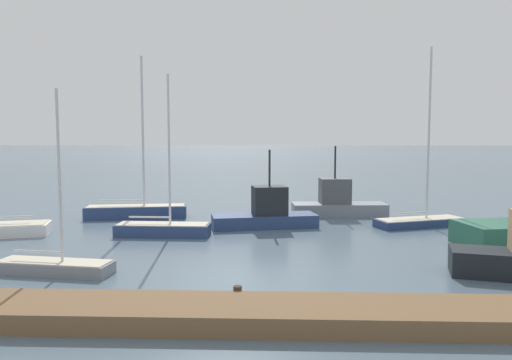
# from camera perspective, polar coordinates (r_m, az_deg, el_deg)

# --- Properties ---
(ground_plane) EXTENTS (600.00, 600.00, 0.00)m
(ground_plane) POSITION_cam_1_polar(r_m,az_deg,el_deg) (16.79, -1.41, -11.47)
(ground_plane) COLOR slate
(dock_pier) EXTENTS (27.82, 2.27, 0.63)m
(dock_pier) POSITION_cam_1_polar(r_m,az_deg,el_deg) (12.83, -2.60, -15.52)
(dock_pier) COLOR brown
(dock_pier) RESTS_ON ground_plane
(sailboat_0) EXTENTS (4.27, 1.66, 6.44)m
(sailboat_0) POSITION_cam_1_polar(r_m,az_deg,el_deg) (18.59, -22.83, -9.23)
(sailboat_0) COLOR gray
(sailboat_0) RESTS_ON ground_plane
(sailboat_1) EXTENTS (4.56, 1.45, 7.79)m
(sailboat_1) POSITION_cam_1_polar(r_m,az_deg,el_deg) (23.94, -10.97, -5.60)
(sailboat_1) COLOR navy
(sailboat_1) RESTS_ON ground_plane
(sailboat_2) EXTENTS (6.03, 2.28, 9.52)m
(sailboat_2) POSITION_cam_1_polar(r_m,az_deg,el_deg) (29.51, -14.00, -3.42)
(sailboat_2) COLOR navy
(sailboat_2) RESTS_ON ground_plane
(sailboat_5) EXTENTS (5.15, 3.02, 9.56)m
(sailboat_5) POSITION_cam_1_polar(r_m,az_deg,el_deg) (27.49, 18.89, -4.38)
(sailboat_5) COLOR navy
(sailboat_5) RESTS_ON ground_plane
(fishing_boat_0) EXTENTS (5.81, 2.95, 4.15)m
(fishing_boat_0) POSITION_cam_1_polar(r_m,az_deg,el_deg) (25.75, 1.21, -4.00)
(fishing_boat_0) COLOR navy
(fishing_boat_0) RESTS_ON ground_plane
(fishing_boat_2) EXTENTS (5.80, 2.26, 4.29)m
(fishing_boat_2) POSITION_cam_1_polar(r_m,az_deg,el_deg) (29.96, 9.66, -2.74)
(fishing_boat_2) COLOR gray
(fishing_boat_2) RESTS_ON ground_plane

